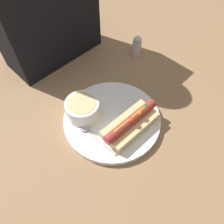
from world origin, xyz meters
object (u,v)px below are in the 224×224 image
(spoon, at_px, (88,130))
(hot_dog, at_px, (131,124))
(soup_bowl, at_px, (83,108))
(salt_shaker, at_px, (137,46))

(spoon, bearing_deg, hot_dog, -131.81)
(hot_dog, height_order, soup_bowl, hot_dog)
(spoon, relative_size, salt_shaker, 1.79)
(hot_dog, relative_size, salt_shaker, 2.23)
(hot_dog, distance_m, spoon, 0.13)
(hot_dog, xyz_separation_m, salt_shaker, (0.27, 0.21, 0.00))
(soup_bowl, bearing_deg, spoon, -120.09)
(spoon, bearing_deg, soup_bowl, -31.76)
(soup_bowl, xyz_separation_m, spoon, (-0.03, -0.05, -0.03))
(spoon, distance_m, salt_shaker, 0.39)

